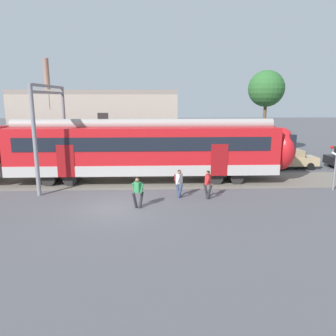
{
  "coord_description": "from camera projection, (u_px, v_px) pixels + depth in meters",
  "views": [
    {
      "loc": [
        2.1,
        -16.54,
        5.71
      ],
      "look_at": [
        2.84,
        2.58,
        1.6
      ],
      "focal_mm": 35.0,
      "sensor_mm": 36.0,
      "label": 1
    }
  ],
  "objects": [
    {
      "name": "pedestrian_white",
      "position": [
        179.0,
        181.0,
        18.97
      ],
      "size": [
        0.53,
        0.67,
        1.67
      ],
      "color": "navy",
      "rests_on": "ground"
    },
    {
      "name": "pedestrian_red",
      "position": [
        208.0,
        182.0,
        18.77
      ],
      "size": [
        0.52,
        0.66,
        1.67
      ],
      "color": "#28282D",
      "rests_on": "ground"
    },
    {
      "name": "parked_car_tan",
      "position": [
        291.0,
        159.0,
        26.93
      ],
      "size": [
        4.04,
        1.84,
        1.54
      ],
      "color": "tan",
      "rests_on": "ground"
    },
    {
      "name": "ground_plane",
      "position": [
        116.0,
        208.0,
        17.28
      ],
      "size": [
        160.0,
        160.0,
        0.0
      ],
      "primitive_type": "plane",
      "color": "#515156"
    },
    {
      "name": "catenary_gantry",
      "position": [
        51.0,
        119.0,
        21.8
      ],
      "size": [
        0.24,
        6.64,
        6.53
      ],
      "color": "gray",
      "rests_on": "ground"
    },
    {
      "name": "street_tree_right",
      "position": [
        266.0,
        89.0,
        32.19
      ],
      "size": [
        3.54,
        3.54,
        8.37
      ],
      "color": "brown",
      "rests_on": "ground"
    },
    {
      "name": "commuter_train",
      "position": [
        18.0,
        150.0,
        22.14
      ],
      "size": [
        38.05,
        3.07,
        4.73
      ],
      "color": "#B7B2AD",
      "rests_on": "ground"
    },
    {
      "name": "background_building",
      "position": [
        98.0,
        125.0,
        30.84
      ],
      "size": [
        14.73,
        5.0,
        9.2
      ],
      "color": "#B2A899",
      "rests_on": "ground"
    },
    {
      "name": "pedestrian_green",
      "position": [
        138.0,
        190.0,
        17.15
      ],
      "size": [
        0.67,
        0.51,
        1.67
      ],
      "color": "#28282D",
      "rests_on": "ground"
    },
    {
      "name": "crossing_signal",
      "position": [
        336.0,
        159.0,
        20.23
      ],
      "size": [
        0.96,
        0.22,
        3.0
      ],
      "color": "gray",
      "rests_on": "ground"
    }
  ]
}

